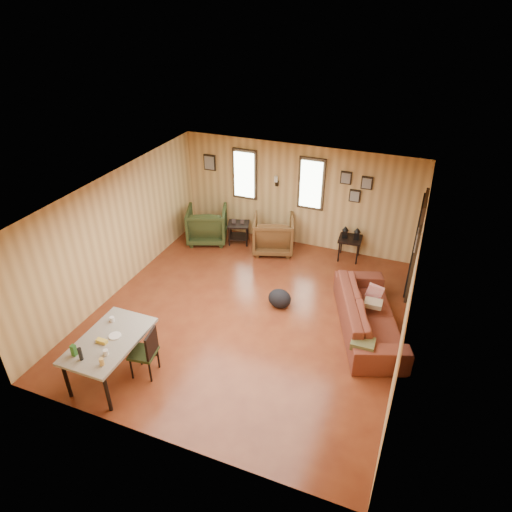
{
  "coord_description": "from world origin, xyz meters",
  "views": [
    {
      "loc": [
        2.66,
        -6.29,
        5.36
      ],
      "look_at": [
        0.0,
        0.4,
        1.05
      ],
      "focal_mm": 32.0,
      "sensor_mm": 36.0,
      "label": 1
    }
  ],
  "objects_px": {
    "recliner_brown": "(273,233)",
    "end_table": "(239,229)",
    "recliner_green": "(207,223)",
    "side_table": "(351,237)",
    "sofa": "(370,309)",
    "dining_table": "(109,343)"
  },
  "relations": [
    {
      "from": "side_table",
      "to": "dining_table",
      "type": "xyz_separation_m",
      "value": [
        -2.7,
        -4.94,
        0.12
      ]
    },
    {
      "from": "side_table",
      "to": "dining_table",
      "type": "relative_size",
      "value": 0.56
    },
    {
      "from": "end_table",
      "to": "recliner_green",
      "type": "bearing_deg",
      "value": -166.71
    },
    {
      "from": "sofa",
      "to": "end_table",
      "type": "height_order",
      "value": "sofa"
    },
    {
      "from": "recliner_brown",
      "to": "dining_table",
      "type": "bearing_deg",
      "value": 59.49
    },
    {
      "from": "side_table",
      "to": "recliner_brown",
      "type": "bearing_deg",
      "value": -170.56
    },
    {
      "from": "sofa",
      "to": "recliner_green",
      "type": "relative_size",
      "value": 2.56
    },
    {
      "from": "recliner_brown",
      "to": "side_table",
      "type": "relative_size",
      "value": 1.16
    },
    {
      "from": "recliner_green",
      "to": "side_table",
      "type": "distance_m",
      "value": 3.37
    },
    {
      "from": "end_table",
      "to": "dining_table",
      "type": "xyz_separation_m",
      "value": [
        -0.1,
        -4.7,
        0.31
      ]
    },
    {
      "from": "sofa",
      "to": "dining_table",
      "type": "xyz_separation_m",
      "value": [
        -3.53,
        -2.6,
        0.2
      ]
    },
    {
      "from": "recliner_brown",
      "to": "dining_table",
      "type": "relative_size",
      "value": 0.65
    },
    {
      "from": "dining_table",
      "to": "sofa",
      "type": "bearing_deg",
      "value": 35.85
    },
    {
      "from": "recliner_brown",
      "to": "side_table",
      "type": "xyz_separation_m",
      "value": [
        1.71,
        0.28,
        0.08
      ]
    },
    {
      "from": "sofa",
      "to": "end_table",
      "type": "bearing_deg",
      "value": 38.32
    },
    {
      "from": "recliner_brown",
      "to": "sofa",
      "type": "bearing_deg",
      "value": 122.54
    },
    {
      "from": "sofa",
      "to": "recliner_brown",
      "type": "height_order",
      "value": "sofa"
    },
    {
      "from": "recliner_brown",
      "to": "recliner_green",
      "type": "distance_m",
      "value": 1.64
    },
    {
      "from": "recliner_brown",
      "to": "end_table",
      "type": "xyz_separation_m",
      "value": [
        -0.89,
        0.05,
        -0.11
      ]
    },
    {
      "from": "recliner_brown",
      "to": "end_table",
      "type": "distance_m",
      "value": 0.9
    },
    {
      "from": "end_table",
      "to": "dining_table",
      "type": "height_order",
      "value": "dining_table"
    },
    {
      "from": "recliner_green",
      "to": "dining_table",
      "type": "distance_m",
      "value": 4.58
    }
  ]
}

